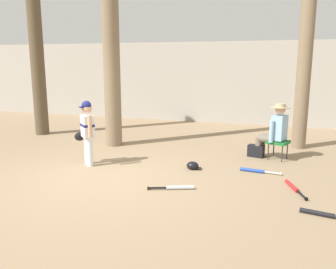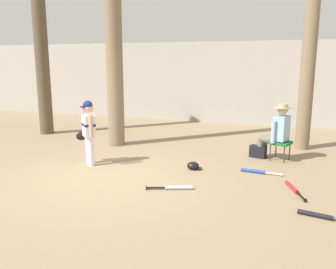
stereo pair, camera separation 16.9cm
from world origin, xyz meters
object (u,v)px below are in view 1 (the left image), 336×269
Objects in this scene: seated_spectator at (275,129)px; bat_aluminum_silver at (176,188)px; batting_helmet_black at (193,166)px; bat_red_barrel at (293,187)px; young_ballplayer at (87,129)px; tree_far_left at (37,52)px; folding_stool at (278,143)px; tree_behind_spectator at (305,60)px; bat_blue_youth at (255,171)px; tree_near_player at (111,44)px; bat_black_composite at (322,214)px; handbag_beside_stool at (256,151)px.

bat_aluminum_silver is (-1.44, -2.46, -0.61)m from seated_spectator.
seated_spectator is at bearing 41.41° from batting_helmet_black.
bat_red_barrel is 2.80× the size of batting_helmet_black.
tree_far_left is at bearing 141.06° from young_ballplayer.
seated_spectator is (-0.09, 0.03, 0.28)m from folding_stool.
tree_far_left is at bearing 158.51° from batting_helmet_black.
bat_red_barrel is 1.07× the size of bat_aluminum_silver.
bat_aluminum_silver is (4.99, -3.13, -2.28)m from tree_far_left.
young_ballplayer is at bearing -154.81° from seated_spectator.
tree_behind_spectator is 3.22m from bat_blue_youth.
tree_far_left is 18.42× the size of batting_helmet_black.
tree_near_player is 4.25m from bat_aluminum_silver.
batting_helmet_black reaches higher than bat_black_composite.
seated_spectator reaches higher than handbag_beside_stool.
bat_aluminum_silver is at bearing -118.42° from tree_behind_spectator.
handbag_beside_stool is at bearing -5.98° from tree_far_left.
seated_spectator is at bearing 160.36° from folding_stool.
bat_black_composite is at bearing -34.95° from batting_helmet_black.
tree_far_left reaches higher than bat_blue_youth.
folding_stool is at bearing -110.12° from tree_behind_spectator.
tree_far_left is at bearing -175.60° from tree_behind_spectator.
tree_behind_spectator is 2.18m from folding_stool.
tree_behind_spectator is at bearing 92.69° from bat_black_composite.
handbag_beside_stool reaches higher than bat_aluminum_silver.
handbag_beside_stool is 3.06m from bat_black_composite.
bat_blue_youth is at bearing 120.79° from bat_black_composite.
folding_stool is 0.67× the size of bat_blue_youth.
young_ballplayer reaches higher than bat_red_barrel.
seated_spectator reaches higher than batting_helmet_black.
tree_near_player is 1.06× the size of tree_far_left.
bat_aluminum_silver is 2.61× the size of batting_helmet_black.
bat_red_barrel is at bearing -24.39° from tree_near_player.
bat_red_barrel is (3.93, -0.18, -0.71)m from young_ballplayer.
young_ballplayer is 3.38m from bat_blue_youth.
folding_stool is 1.86m from bat_red_barrel.
seated_spectator is 3.53× the size of handbag_beside_stool.
young_ballplayer is 4.49m from bat_black_composite.
young_ballplayer is 2.55× the size of folding_stool.
tree_far_left is at bearing 159.75° from bat_red_barrel.
bat_blue_youth is at bearing -16.22° from tree_far_left.
batting_helmet_black is at bearing -129.60° from handbag_beside_stool.
tree_far_left is at bearing 147.92° from bat_aluminum_silver.
tree_near_player is at bearing 155.61° from bat_red_barrel.
batting_helmet_black is at bearing -128.81° from tree_behind_spectator.
tree_behind_spectator reaches higher than handbag_beside_stool.
tree_near_player is 7.31× the size of bat_black_composite.
tree_behind_spectator is 6.48× the size of bat_aluminum_silver.
bat_red_barrel is at bearing -2.62° from young_ballplayer.
young_ballplayer reaches higher than bat_blue_youth.
tree_near_player is 4.25m from seated_spectator.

